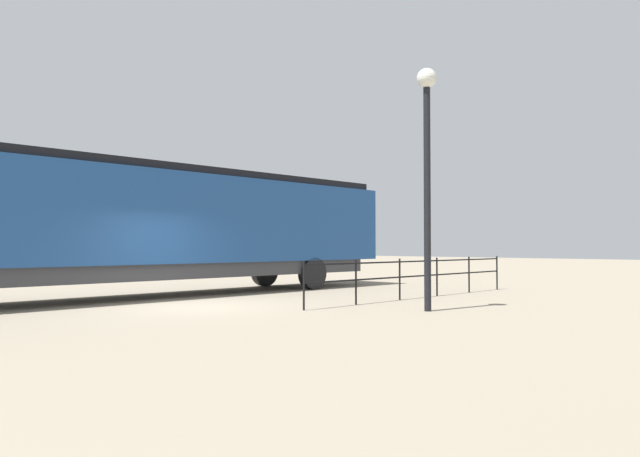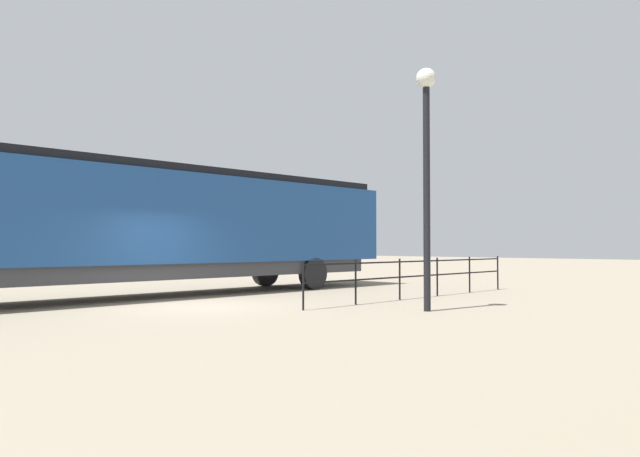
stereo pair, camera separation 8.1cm
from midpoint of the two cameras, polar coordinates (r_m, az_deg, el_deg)
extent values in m
plane|color=gray|center=(15.30, -11.66, -7.25)|extent=(120.00, 120.00, 0.00)
cube|color=navy|center=(18.23, -16.50, 0.94)|extent=(2.81, 18.25, 2.61)
cube|color=black|center=(23.26, 1.15, -0.62)|extent=(2.70, 2.08, 1.83)
cube|color=black|center=(18.34, -16.47, 5.39)|extent=(2.53, 17.52, 0.24)
cube|color=#38383D|center=(18.22, -16.54, -3.86)|extent=(2.53, 16.79, 0.45)
cylinder|color=black|center=(22.63, -5.09, -4.04)|extent=(0.30, 1.10, 1.10)
cylinder|color=black|center=(20.79, -0.56, -4.26)|extent=(0.30, 1.10, 1.10)
cylinder|color=black|center=(14.15, 10.22, 2.94)|extent=(0.16, 0.16, 5.26)
sphere|color=silver|center=(14.63, 10.16, 13.82)|extent=(0.46, 0.46, 0.46)
cube|color=black|center=(17.66, 9.48, -3.07)|extent=(0.04, 9.34, 0.04)
cube|color=black|center=(17.68, 9.49, -4.45)|extent=(0.04, 9.34, 0.04)
cylinder|color=black|center=(14.11, -1.43, -5.43)|extent=(0.05, 0.05, 1.15)
cylinder|color=black|center=(15.47, 3.54, -5.09)|extent=(0.05, 0.05, 1.15)
cylinder|color=black|center=(16.93, 7.68, -4.78)|extent=(0.05, 0.05, 1.15)
cylinder|color=black|center=(18.46, 11.15, -4.50)|extent=(0.05, 0.05, 1.15)
cylinder|color=black|center=(20.05, 14.07, -4.25)|extent=(0.05, 0.05, 1.15)
cylinder|color=black|center=(21.68, 16.56, -4.03)|extent=(0.05, 0.05, 1.15)
camera|label=1|loc=(0.04, -89.86, 0.00)|focal=33.84mm
camera|label=2|loc=(0.04, 90.14, 0.00)|focal=33.84mm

